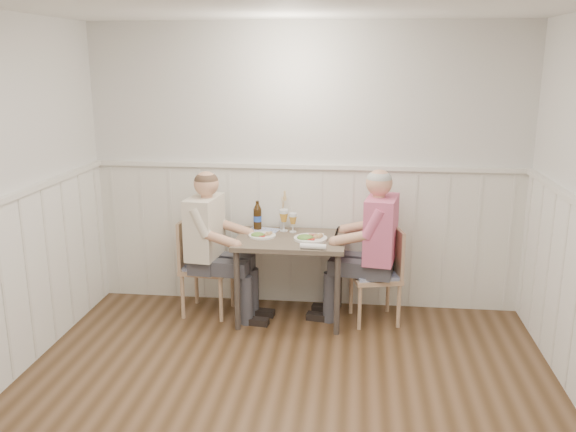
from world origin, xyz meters
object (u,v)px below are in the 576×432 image
Objects in this scene: dining_table at (291,249)px; chair_right at (381,271)px; diner_cream at (210,256)px; grass_vase at (282,211)px; beer_bottle at (258,217)px; man_in_pink at (375,259)px; chair_left at (201,262)px.

dining_table is 1.11× the size of chair_right.
diner_cream reaches higher than grass_vase.
dining_table is 3.55× the size of beer_bottle.
diner_cream reaches higher than beer_bottle.
man_in_pink is 1.03× the size of diner_cream.
man_in_pink reaches higher than beer_bottle.
beer_bottle is at bearing 36.10° from diner_cream.
dining_table is 0.47m from beer_bottle.
chair_right is 0.61× the size of man_in_pink.
diner_cream reaches higher than dining_table.
diner_cream reaches higher than chair_right.
chair_left is 0.66m from beer_bottle.
diner_cream is at bearing -176.94° from dining_table.
chair_right is (0.80, 0.04, -0.19)m from dining_table.
chair_left is 1.56m from man_in_pink.
diner_cream is 0.78m from grass_vase.
man_in_pink reaches higher than chair_right.
chair_right is at bearing 36.03° from man_in_pink.
man_in_pink is at bearing -20.43° from grass_vase.
man_in_pink is (1.56, -0.05, 0.11)m from chair_left.
man_in_pink is at bearing -143.97° from chair_right.
man_in_pink is 1.46m from diner_cream.
chair_left is 2.36× the size of grass_vase.
beer_bottle is 0.23m from grass_vase.
chair_right is at bearing 2.82° from diner_cream.
grass_vase is (0.70, 0.27, 0.44)m from chair_left.
man_in_pink is at bearing -13.20° from beer_bottle.
grass_vase is (-0.85, 0.32, 0.33)m from man_in_pink.
chair_left is 0.65× the size of diner_cream.
chair_right is 1.22m from beer_bottle.
grass_vase reaches higher than chair_left.
beer_bottle is at bearing 143.81° from dining_table.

